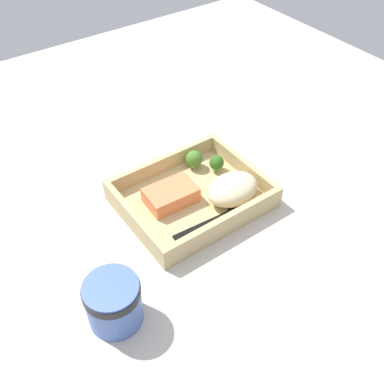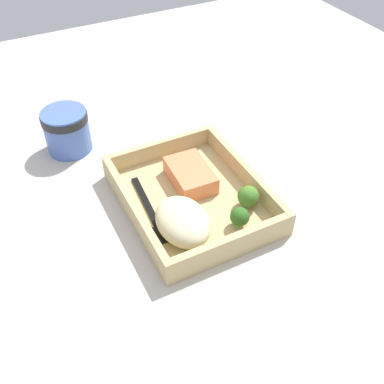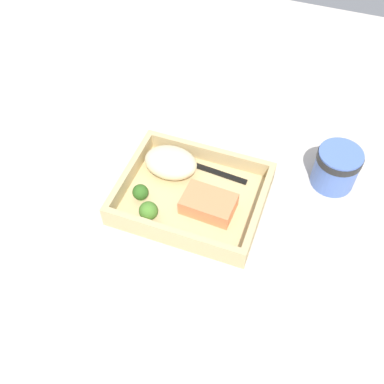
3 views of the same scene
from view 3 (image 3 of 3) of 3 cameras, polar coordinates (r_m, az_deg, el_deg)
The scene contains 10 objects.
ground_plane at distance 87.31cm, azimuth 0.00°, elevation -1.51°, with size 160.00×160.00×2.00cm, color #BAB3AA.
takeout_tray at distance 86.04cm, azimuth 0.00°, elevation -0.87°, with size 26.97×21.77×1.20cm, color tan.
tray_rim at distance 84.23cm, azimuth 0.00°, elevation 0.08°, with size 26.97×21.77×3.39cm.
salmon_fillet at distance 82.64cm, azimuth 2.11°, elevation -1.51°, with size 9.63×6.36×3.16cm, color #ED7D4D.
mashed_potatoes at distance 87.95cm, azimuth -2.73°, elevation 3.75°, with size 10.58×7.87×4.99cm, color beige.
broccoli_floret_1 at distance 84.26cm, azimuth -6.57°, elevation -0.05°, with size 3.03×3.03×3.58cm.
broccoli_floret_2 at distance 81.32cm, azimuth -5.56°, elevation -2.42°, with size 3.49×3.49×3.95cm.
fork at distance 89.94cm, azimuth 1.58°, elevation 3.04°, with size 15.88×2.84×0.44cm.
paper_cup at distance 90.35cm, azimuth 17.91°, elevation 3.13°, with size 8.61×8.61×8.25cm.
receipt_slip at distance 75.59cm, azimuth -6.14°, elevation -14.42°, with size 8.09×13.59×0.24cm, color white.
Camera 3 is at (-18.00, 49.14, 68.89)cm, focal length 42.00 mm.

